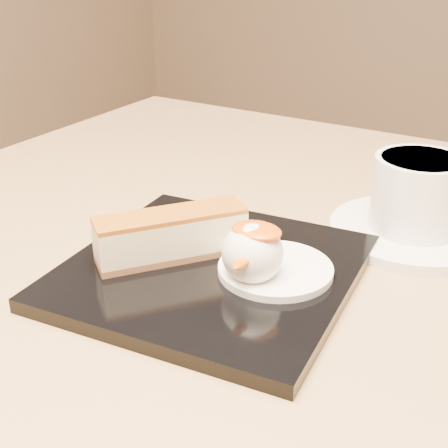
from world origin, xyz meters
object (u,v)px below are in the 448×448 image
Objects in this scene: saucer at (412,231)px; cheesecake at (171,235)px; dessert_plate at (211,271)px; ice_cream_scoop at (252,253)px; coffee_cup at (420,192)px; table at (242,386)px.

cheesecake is at bearing -133.07° from saucer.
cheesecake reaches higher than saucer.
dessert_plate is 1.89× the size of cheesecake.
dessert_plate is at bearing 172.87° from ice_cream_scoop.
coffee_cup is at bearing 63.98° from ice_cream_scoop.
coffee_cup reaches higher than cheesecake.
cheesecake is (-0.03, -0.00, 0.03)m from dessert_plate.
table is 5.33× the size of saucer.
dessert_plate is 0.04m from cheesecake.
table is at bearing 123.34° from ice_cream_scoop.
dessert_plate is (0.00, -0.06, 0.16)m from table.
table is 0.17m from dessert_plate.
dessert_plate is at bearing -126.63° from saucer.
ice_cream_scoop is at bearing -119.00° from coffee_cup.
table is 7.37× the size of coffee_cup.
ice_cream_scoop is (0.04, -0.07, 0.19)m from table.
coffee_cup is at bearing 52.91° from dessert_plate.
coffee_cup reaches higher than saucer.
dessert_plate is 2.03× the size of coffee_cup.
saucer is at bearing 53.37° from dessert_plate.
coffee_cup reaches higher than table.
coffee_cup reaches higher than dessert_plate.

